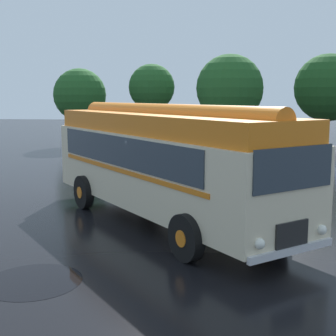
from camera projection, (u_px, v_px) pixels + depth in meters
name	position (u px, v px, depth m)	size (l,w,h in m)	color
ground_plane	(173.00, 220.00, 14.09)	(120.00, 120.00, 0.00)	black
vintage_bus	(163.00, 159.00, 13.57)	(8.17, 9.43, 3.49)	beige
car_near_left	(138.00, 147.00, 26.72)	(2.35, 4.38, 1.66)	#4C5156
car_mid_left	(183.00, 145.00, 27.41)	(2.30, 4.36, 1.66)	#B7BABF
tree_far_left	(80.00, 94.00, 35.16)	(3.94, 3.94, 5.78)	#4C3823
tree_left_of_centre	(152.00, 87.00, 34.58)	(3.42, 3.42, 6.08)	#4C3823
tree_centre	(232.00, 89.00, 32.37)	(4.65, 4.65, 6.60)	#4C3823
tree_right_of_centre	(330.00, 88.00, 32.07)	(4.61, 4.61, 6.59)	#4C3823
puddle_patch	(33.00, 281.00, 9.44)	(1.97, 1.97, 0.01)	black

